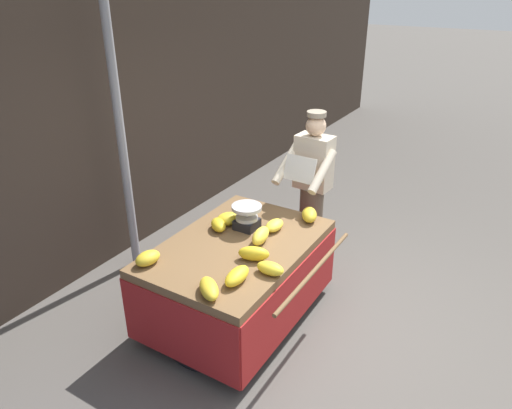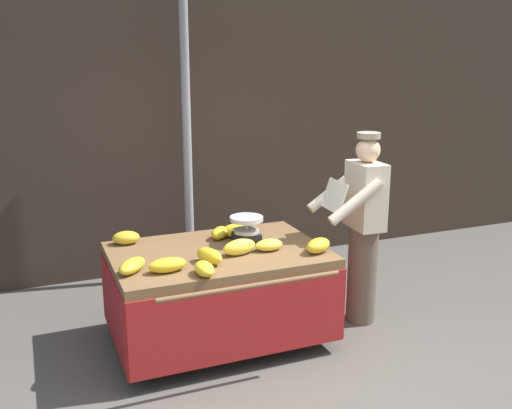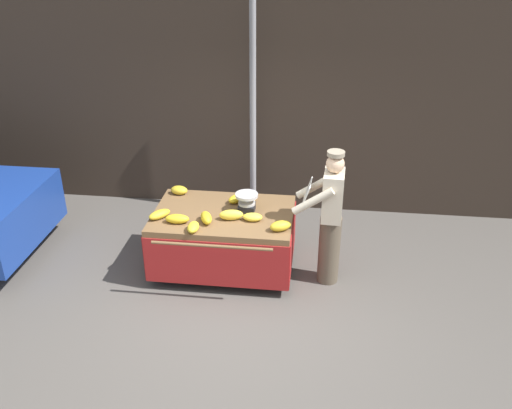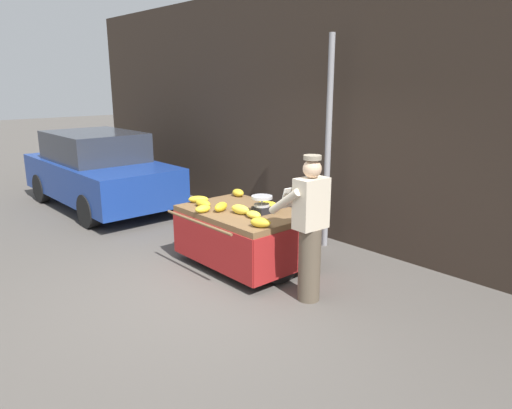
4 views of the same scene
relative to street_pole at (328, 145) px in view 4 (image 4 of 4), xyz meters
The scene contains 17 objects.
ground_plane 2.93m from the street_pole, 86.76° to the right, with size 60.00×60.00×0.00m, color #514C47.
back_wall 0.64m from the street_pole, 72.34° to the left, with size 16.00×0.24×4.05m, color #332821.
street_pole is the anchor object (origin of this frame).
banana_cart 1.80m from the street_pole, 96.85° to the right, with size 1.73×1.37×0.80m.
weighing_scale 1.57m from the street_pole, 85.92° to the right, with size 0.28×0.28×0.24m.
banana_bunch_0 1.81m from the street_pole, 91.83° to the right, with size 0.12×0.29×0.13m, color yellow.
banana_bunch_1 1.82m from the street_pole, 82.95° to the right, with size 0.14×0.23×0.10m, color yellow.
banana_bunch_2 1.42m from the street_pole, 86.51° to the right, with size 0.16×0.22×0.12m, color yellow.
banana_bunch_3 2.16m from the street_pole, 102.62° to the right, with size 0.13×0.23×0.10m, color yellow.
banana_bunch_4 1.53m from the street_pole, 128.59° to the right, with size 0.15×0.23×0.11m, color gold.
banana_bunch_5 2.09m from the street_pole, 117.87° to the right, with size 0.13×0.29×0.10m, color gold.
banana_bunch_6 2.06m from the street_pole, 73.40° to the right, with size 0.14×0.26×0.12m, color gold.
banana_bunch_7 2.07m from the street_pole, 110.32° to the right, with size 0.13×0.29×0.11m, color gold.
banana_bunch_8 1.41m from the street_pole, 93.01° to the right, with size 0.13×0.23×0.10m, color gold.
banana_bunch_9 1.93m from the street_pole, 100.79° to the right, with size 0.12×0.26×0.12m, color gold.
vendor_person 2.08m from the street_pole, 55.23° to the right, with size 0.60×0.54×1.71m.
parked_car 4.94m from the street_pole, 160.72° to the right, with size 3.90×1.75×1.51m.
Camera 4 is at (4.46, -3.04, 2.51)m, focal length 33.47 mm.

